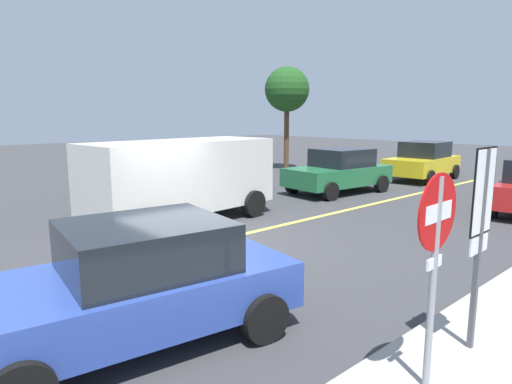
% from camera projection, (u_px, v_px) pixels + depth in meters
% --- Properties ---
extents(ground_plane, '(80.00, 80.00, 0.00)m').
position_uv_depth(ground_plane, '(192.00, 246.00, 9.80)').
color(ground_plane, '#38383A').
extents(lane_marking_centre, '(28.00, 0.16, 0.01)m').
position_uv_depth(lane_marking_centre, '(287.00, 224.00, 11.78)').
color(lane_marking_centre, '#E0D14C').
extents(stop_sign, '(0.76, 0.07, 2.34)m').
position_uv_depth(stop_sign, '(435.00, 249.00, 4.26)').
color(stop_sign, gray).
rests_on(stop_sign, ground_plane).
extents(speed_limit_sign, '(0.54, 0.06, 2.52)m').
position_uv_depth(speed_limit_sign, '(481.00, 214.00, 4.99)').
color(speed_limit_sign, '#4C4C51').
rests_on(speed_limit_sign, ground_plane).
extents(white_van, '(5.36, 2.64, 2.20)m').
position_uv_depth(white_van, '(182.00, 175.00, 11.88)').
color(white_van, silver).
rests_on(white_van, ground_plane).
extents(car_yellow_approaching, '(4.22, 2.37, 1.70)m').
position_uv_depth(car_yellow_approaching, '(423.00, 161.00, 19.80)').
color(car_yellow_approaching, gold).
rests_on(car_yellow_approaching, ground_plane).
extents(car_green_crossing, '(4.21, 2.37, 1.64)m').
position_uv_depth(car_green_crossing, '(339.00, 171.00, 16.49)').
color(car_green_crossing, '#236B3D').
rests_on(car_green_crossing, ground_plane).
extents(car_blue_behind_van, '(4.28, 2.54, 1.55)m').
position_uv_depth(car_blue_behind_van, '(136.00, 282.00, 5.59)').
color(car_blue_behind_van, '#2D479E').
rests_on(car_blue_behind_van, ground_plane).
extents(tree_left_verge, '(2.31, 2.31, 5.34)m').
position_uv_depth(tree_left_verge, '(287.00, 90.00, 22.96)').
color(tree_left_verge, '#513823').
rests_on(tree_left_verge, ground_plane).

